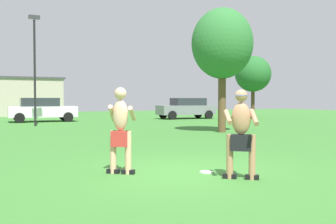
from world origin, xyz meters
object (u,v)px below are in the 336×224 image
object	(u,v)px
player_with_cap	(241,130)
tree_behind_players	(253,74)
car_white_near_post	(42,109)
frisbee	(206,172)
car_gray_far_end	(186,108)
player_in_red	(121,128)
lamp_post	(35,59)
tree_left_field	(222,44)

from	to	relation	value
player_with_cap	tree_behind_players	world-z (taller)	tree_behind_players
player_with_cap	car_white_near_post	size ratio (longest dim) A/B	0.39
frisbee	tree_behind_players	size ratio (longest dim) A/B	0.06
car_gray_far_end	tree_behind_players	bearing A→B (deg)	-29.37
player_in_red	lamp_post	distance (m)	15.82
car_white_near_post	lamp_post	size ratio (longest dim) A/B	0.71
tree_behind_players	player_in_red	bearing A→B (deg)	-134.98
tree_left_field	car_white_near_post	bearing A→B (deg)	115.78
player_with_cap	lamp_post	distance (m)	17.35
player_with_cap	tree_left_field	xyz separation A→B (m)	(5.69, 8.97, 3.04)
player_with_cap	tree_left_field	distance (m)	11.05
player_with_cap	player_in_red	distance (m)	2.39
player_with_cap	car_white_near_post	xyz separation A→B (m)	(-0.24, 21.26, -0.11)
frisbee	tree_left_field	bearing A→B (deg)	53.93
frisbee	car_white_near_post	bearing A→B (deg)	90.03
car_gray_far_end	lamp_post	size ratio (longest dim) A/B	0.72
car_white_near_post	tree_behind_players	bearing A→B (deg)	-11.93
car_gray_far_end	tree_left_field	world-z (taller)	tree_left_field
player_with_cap	car_white_near_post	bearing A→B (deg)	90.66
player_in_red	lamp_post	xyz separation A→B (m)	(0.57, 15.55, 2.81)
frisbee	tree_behind_players	distance (m)	23.08
frisbee	lamp_post	world-z (taller)	lamp_post
car_gray_far_end	tree_left_field	xyz separation A→B (m)	(-4.64, -11.59, 3.15)
lamp_post	player_in_red	bearing A→B (deg)	-92.09
car_gray_far_end	tree_behind_players	world-z (taller)	tree_behind_players
player_with_cap	frisbee	distance (m)	1.27
player_in_red	car_gray_far_end	distance (m)	22.60
car_white_near_post	car_gray_far_end	xyz separation A→B (m)	(10.57, -0.69, 0.00)
player_in_red	lamp_post	world-z (taller)	lamp_post
player_with_cap	player_in_red	world-z (taller)	player_in_red
player_in_red	car_white_near_post	bearing A→B (deg)	85.39
frisbee	lamp_post	distance (m)	16.69
car_gray_far_end	car_white_near_post	bearing A→B (deg)	176.27
car_gray_far_end	tree_left_field	size ratio (longest dim) A/B	0.79
player_with_cap	lamp_post	bearing A→B (deg)	94.24
frisbee	car_white_near_post	world-z (taller)	car_white_near_post
player_with_cap	tree_behind_players	size ratio (longest dim) A/B	0.36
tree_behind_players	lamp_post	bearing A→B (deg)	-176.37
tree_left_field	player_with_cap	bearing A→B (deg)	-122.37
car_gray_far_end	frisbee	bearing A→B (deg)	-118.17
car_gray_far_end	lamp_post	xyz separation A→B (m)	(-11.60, -3.49, 2.90)
player_with_cap	frisbee	xyz separation A→B (m)	(-0.23, 0.84, -0.92)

